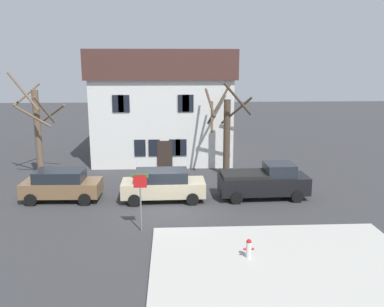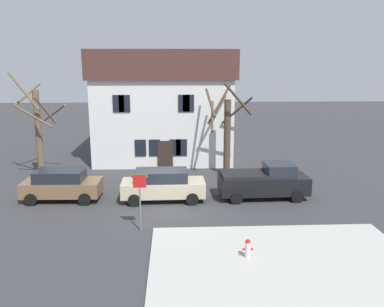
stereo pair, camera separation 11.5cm
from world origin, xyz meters
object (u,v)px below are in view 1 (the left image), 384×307
Objects in this scene: building_main at (163,104)px; tree_bare_near at (38,128)px; fire_hydrant at (249,248)px; street_sign_pole at (140,191)px; car_brown_wagon at (61,185)px; car_beige_wagon at (163,185)px; tree_bare_mid at (226,130)px; pickup_truck_black at (264,181)px.

building_main is 1.54× the size of tree_bare_near.
street_sign_pole reaches higher than fire_hydrant.
car_brown_wagon is 6.75m from street_sign_pole.
tree_bare_near is 1.51× the size of car_beige_wagon.
car_beige_wagon is 4.53m from street_sign_pole.
tree_bare_mid reaches higher than pickup_truck_black.
fire_hydrant is at bearing -93.29° from tree_bare_mid.
tree_bare_near is 12.22m from street_sign_pole.
building_main is at bearing 117.85° from pickup_truck_black.
fire_hydrant is (-0.73, -12.66, -2.64)m from tree_bare_mid.
pickup_truck_black reaches higher than car_brown_wagon.
building_main reaches higher than pickup_truck_black.
pickup_truck_black is (11.50, -0.17, 0.06)m from car_brown_wagon.
street_sign_pole is (-0.93, -4.32, 1.00)m from car_beige_wagon.
pickup_truck_black is 8.14m from street_sign_pole.
car_brown_wagon is 5.67× the size of fire_hydrant.
fire_hydrant is 0.28× the size of street_sign_pole.
tree_bare_mid is 1.38× the size of car_beige_wagon.
car_brown_wagon is at bearing 139.84° from fire_hydrant.
street_sign_pole is at bearing -146.24° from pickup_truck_black.
street_sign_pole is (-6.72, -4.49, 0.95)m from pickup_truck_black.
fire_hydrant is 5.58m from street_sign_pole.
fire_hydrant is (3.64, -18.84, -3.83)m from building_main.
building_main is 1.69× the size of tree_bare_mid.
car_brown_wagon is (2.64, -4.95, -2.46)m from tree_bare_near.
street_sign_pole is (-0.79, -15.74, -2.43)m from building_main.
car_beige_wagon is at bearing -178.23° from pickup_truck_black.
building_main is at bearing 90.75° from car_beige_wagon.
car_beige_wagon is 1.71× the size of street_sign_pole.
car_brown_wagon is at bearing 176.53° from car_beige_wagon.
building_main reaches higher than fire_hydrant.
street_sign_pole is at bearing 144.94° from fire_hydrant.
car_brown_wagon is 0.86× the size of pickup_truck_black.
fire_hydrant is at bearing -79.07° from building_main.
pickup_truck_black is at bearing -19.87° from tree_bare_near.
tree_bare_near is 9.19× the size of fire_hydrant.
building_main is 2.13× the size of pickup_truck_black.
pickup_truck_black is at bearing -62.15° from building_main.
tree_bare_mid is at bearing 61.66° from street_sign_pole.
tree_bare_near is 10.19m from car_beige_wagon.
fire_hydrant is (3.49, -7.42, -0.40)m from car_beige_wagon.
car_brown_wagon is (-5.56, -11.07, -3.44)m from building_main.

